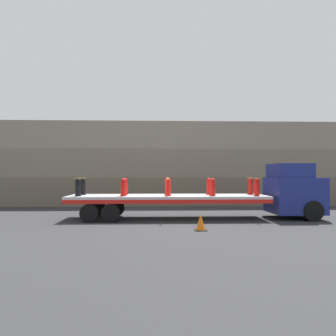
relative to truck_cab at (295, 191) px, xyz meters
The scene contains 18 objects.
ground_plane 7.08m from the truck_cab, behind, with size 120.00×120.00×0.00m, color #2D2D30.
rock_cliff 10.86m from the truck_cab, 130.18° to the left, with size 60.00×3.30×6.37m.
truck_cab is the anchor object (origin of this frame).
flatbed_trailer 7.62m from the truck_cab, behind, with size 10.47×2.69×1.26m.
fire_hydrant_black_near_0 11.57m from the truck_cab, behind, with size 0.34×0.58×0.91m.
fire_hydrant_black_far_0 11.57m from the truck_cab, behind, with size 0.34×0.58×0.91m.
fire_hydrant_red_near_1 9.26m from the truck_cab, behind, with size 0.34×0.58×0.91m.
fire_hydrant_red_far_1 9.26m from the truck_cab, behind, with size 0.34×0.58×0.91m.
fire_hydrant_red_near_2 6.95m from the truck_cab, behind, with size 0.34×0.58×0.91m.
fire_hydrant_red_far_2 6.95m from the truck_cab, behind, with size 0.34×0.58×0.91m.
fire_hydrant_red_near_3 4.65m from the truck_cab, behind, with size 0.34×0.58×0.91m.
fire_hydrant_red_far_3 4.65m from the truck_cab, behind, with size 0.34×0.58×0.91m.
fire_hydrant_red_near_4 2.37m from the truck_cab, 165.98° to the right, with size 0.34×0.58×0.91m.
fire_hydrant_red_far_4 2.37m from the truck_cab, 165.98° to the left, with size 0.34×0.58×0.91m.
cargo_strap_rear 11.58m from the truck_cab, behind, with size 0.05×2.80×0.01m.
cargo_strap_middle 6.96m from the truck_cab, behind, with size 0.05×2.80×0.01m.
cargo_strap_front 2.39m from the truck_cab, behind, with size 0.05×2.80×0.01m.
traffic_cone 6.83m from the truck_cab, 147.28° to the right, with size 0.52×0.52×0.70m.
Camera 1 is at (-0.63, -17.49, 2.40)m, focal length 35.00 mm.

